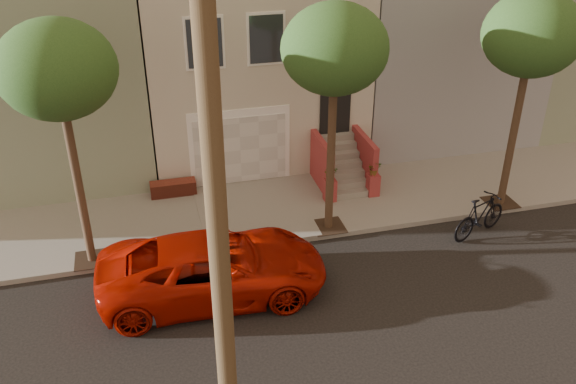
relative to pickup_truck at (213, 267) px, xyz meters
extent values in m
plane|color=black|center=(2.57, -1.91, -0.76)|extent=(90.00, 90.00, 0.00)
cube|color=gray|center=(2.57, 3.44, -0.69)|extent=(40.00, 3.70, 0.15)
cube|color=beige|center=(2.57, 9.29, 2.89)|extent=(7.00, 8.00, 7.00)
cube|color=gray|center=(-4.23, 9.29, 2.89)|extent=(6.50, 8.00, 7.00)
cube|color=gray|center=(9.37, 9.29, 2.89)|extent=(6.50, 8.00, 7.00)
cube|color=gray|center=(15.87, 9.29, 2.89)|extent=(6.50, 8.00, 7.00)
cube|color=white|center=(1.67, 5.31, 0.64)|extent=(3.20, 0.12, 2.50)
cube|color=silver|center=(1.67, 5.25, 0.54)|extent=(2.90, 0.06, 2.20)
cube|color=gray|center=(1.67, 3.44, -0.60)|extent=(3.20, 3.70, 0.02)
cube|color=maroon|center=(-0.53, 4.99, -0.39)|extent=(1.40, 0.45, 0.44)
cube|color=black|center=(4.77, 5.26, 1.79)|extent=(1.00, 0.06, 2.00)
cube|color=#3F4751|center=(0.77, 5.26, 3.99)|extent=(1.00, 0.06, 1.40)
cube|color=white|center=(0.77, 5.28, 3.99)|extent=(1.15, 0.05, 1.55)
cube|color=#3F4751|center=(2.57, 5.26, 3.99)|extent=(1.00, 0.06, 1.40)
cube|color=white|center=(2.57, 5.28, 3.99)|extent=(1.15, 0.05, 1.55)
cube|color=#3F4751|center=(4.37, 5.26, 3.99)|extent=(1.00, 0.06, 1.40)
cube|color=white|center=(4.37, 5.28, 3.99)|extent=(1.15, 0.05, 1.55)
cube|color=gray|center=(4.77, 3.47, -0.51)|extent=(1.20, 0.28, 0.20)
cube|color=gray|center=(4.77, 3.75, -0.31)|extent=(1.20, 0.28, 0.20)
cube|color=gray|center=(4.77, 4.03, -0.11)|extent=(1.20, 0.28, 0.20)
cube|color=gray|center=(4.77, 4.31, 0.09)|extent=(1.20, 0.28, 0.20)
cube|color=gray|center=(4.77, 4.59, 0.29)|extent=(1.20, 0.28, 0.20)
cube|color=gray|center=(4.77, 4.87, 0.49)|extent=(1.20, 0.28, 0.20)
cube|color=gray|center=(4.77, 5.15, 0.69)|extent=(1.20, 0.28, 0.20)
cube|color=#9A3232|center=(4.07, 4.31, 0.19)|extent=(0.18, 1.96, 1.60)
cube|color=#9A3232|center=(5.47, 4.31, 0.19)|extent=(0.18, 1.96, 1.60)
cube|color=#9A3232|center=(4.07, 3.43, -0.26)|extent=(0.35, 0.35, 0.70)
imported|color=#1E4318|center=(4.07, 3.43, 0.31)|extent=(0.40, 0.35, 0.45)
cube|color=#9A3232|center=(5.47, 3.43, -0.26)|extent=(0.35, 0.35, 0.70)
imported|color=#1E4318|center=(5.47, 3.43, 0.31)|extent=(0.41, 0.35, 0.45)
cube|color=#2D2116|center=(-2.93, 1.99, -0.61)|extent=(0.90, 0.90, 0.02)
cylinder|color=#3A251A|center=(-2.93, 1.99, 1.49)|extent=(0.22, 0.22, 4.20)
ellipsoid|color=#1E4318|center=(-2.93, 1.99, 4.54)|extent=(2.70, 2.57, 2.29)
cube|color=#2D2116|center=(3.57, 1.99, -0.61)|extent=(0.90, 0.90, 0.02)
cylinder|color=#3A251A|center=(3.57, 1.99, 1.49)|extent=(0.22, 0.22, 4.20)
ellipsoid|color=#1E4318|center=(3.57, 1.99, 4.54)|extent=(2.70, 2.57, 2.29)
cube|color=#2D2116|center=(9.07, 1.99, -0.61)|extent=(0.90, 0.90, 0.02)
cylinder|color=#3A251A|center=(9.07, 1.99, 1.49)|extent=(0.22, 0.22, 4.20)
ellipsoid|color=#1E4318|center=(9.07, 1.99, 4.54)|extent=(2.70, 2.57, 2.29)
cylinder|color=#402C1D|center=(-0.43, -5.11, 4.24)|extent=(0.30, 0.30, 10.00)
imported|color=#A71204|center=(0.00, 0.00, 0.00)|extent=(5.58, 2.75, 1.52)
imported|color=black|center=(7.61, 0.76, -0.15)|extent=(2.12, 1.29, 1.23)
camera|label=1|loc=(-1.27, -12.20, 8.83)|focal=38.58mm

